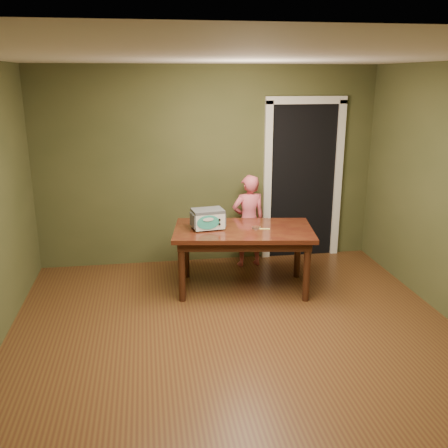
% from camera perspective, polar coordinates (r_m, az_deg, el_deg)
% --- Properties ---
extents(floor, '(5.00, 5.00, 0.00)m').
position_cam_1_polar(floor, '(4.75, 2.27, -14.52)').
color(floor, '#533517').
rests_on(floor, ground).
extents(room_shell, '(4.52, 5.02, 2.61)m').
position_cam_1_polar(room_shell, '(4.14, 2.53, 6.18)').
color(room_shell, '#494A27').
rests_on(room_shell, ground).
extents(doorway, '(1.10, 0.66, 2.25)m').
position_cam_1_polar(doorway, '(7.23, 8.26, 5.25)').
color(doorway, black).
rests_on(doorway, ground).
extents(dining_table, '(1.72, 1.13, 0.75)m').
position_cam_1_polar(dining_table, '(5.83, 2.22, -1.45)').
color(dining_table, black).
rests_on(dining_table, floor).
extents(toy_oven, '(0.41, 0.30, 0.23)m').
position_cam_1_polar(toy_oven, '(5.76, -1.87, 0.66)').
color(toy_oven, '#4C4F54').
rests_on(toy_oven, dining_table).
extents(baking_pan, '(0.10, 0.10, 0.02)m').
position_cam_1_polar(baking_pan, '(5.80, 3.70, -0.40)').
color(baking_pan, silver).
rests_on(baking_pan, dining_table).
extents(spatula, '(0.18, 0.06, 0.01)m').
position_cam_1_polar(spatula, '(5.78, 4.36, -0.55)').
color(spatula, '#E6D864').
rests_on(spatula, dining_table).
extents(child, '(0.48, 0.34, 1.23)m').
position_cam_1_polar(child, '(6.58, 2.83, 0.36)').
color(child, '#E05C6C').
rests_on(child, floor).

